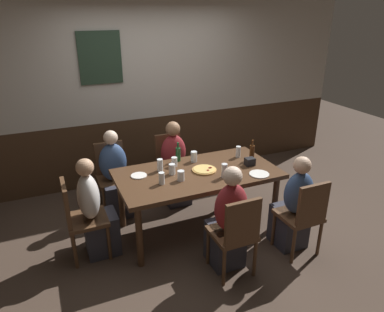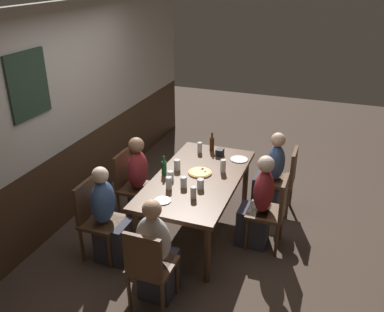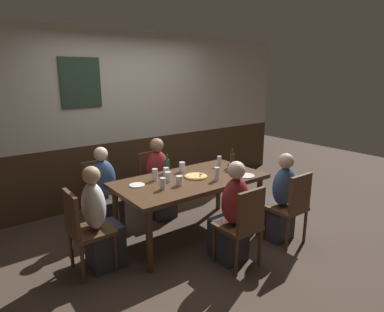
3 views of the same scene
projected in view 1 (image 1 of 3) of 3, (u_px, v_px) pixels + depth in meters
The scene contains 27 objects.
ground_plane at pixel (197, 227), 4.30m from camera, with size 12.00×12.00×0.00m, color #423328.
wall_back at pixel (151, 93), 5.19m from camera, with size 6.40×0.13×2.60m.
dining_table at pixel (198, 178), 4.04m from camera, with size 1.82×0.94×0.74m.
chair_head_west at pixel (79, 216), 3.62m from camera, with size 0.40×0.40×0.88m.
chair_right_near at pixel (304, 214), 3.65m from camera, with size 0.40×0.40×0.88m.
chair_mid_far at pixel (171, 163), 4.86m from camera, with size 0.40×0.40×0.88m.
chair_mid_near at pixel (236, 232), 3.35m from camera, with size 0.40×0.40×0.88m.
chair_left_far at pixel (112, 173), 4.56m from camera, with size 0.40×0.40×0.88m.
person_head_west at pixel (96, 215), 3.69m from camera, with size 0.37×0.34×1.10m.
person_right_near at pixel (293, 210), 3.81m from camera, with size 0.34×0.37×1.09m.
person_mid_far at pixel (175, 169), 4.73m from camera, with size 0.34×0.37×1.11m.
person_mid_near at pixel (228, 225), 3.50m from camera, with size 0.34×0.37×1.12m.
person_left_far at pixel (115, 181), 4.44m from camera, with size 0.34×0.37×1.10m.
pizza at pixel (204, 170), 4.04m from camera, with size 0.28×0.28×0.03m.
highball_clear at pixel (174, 162), 4.15m from camera, with size 0.07×0.07×0.11m.
pint_glass_stout at pixel (194, 157), 4.26m from camera, with size 0.08×0.08×0.13m.
pint_glass_amber at pixel (238, 152), 4.39m from camera, with size 0.06×0.06×0.14m.
tumbler_water at pixel (160, 165), 4.01m from camera, with size 0.07×0.07×0.14m.
pint_glass_pale at pixel (162, 179), 3.72m from camera, with size 0.06×0.06×0.13m.
beer_glass_tall at pixel (181, 176), 3.80m from camera, with size 0.08×0.08×0.11m.
beer_glass_half at pixel (172, 170), 3.94m from camera, with size 0.07×0.07×0.12m.
tumbler_short at pixel (224, 172), 3.86m from camera, with size 0.06×0.06×0.16m.
beer_bottle_green at pixel (178, 154), 4.27m from camera, with size 0.06×0.06×0.24m.
beer_bottle_brown at pixel (252, 152), 4.31m from camera, with size 0.06×0.06×0.25m.
plate_white_large at pixel (259, 174), 3.94m from camera, with size 0.22×0.22×0.01m, color white.
plate_white_small at pixel (139, 176), 3.91m from camera, with size 0.18×0.18×0.01m, color white.
condiment_caddy at pixel (250, 162), 4.17m from camera, with size 0.11×0.09×0.09m, color black.
Camera 1 is at (-1.51, -3.31, 2.45)m, focal length 33.23 mm.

